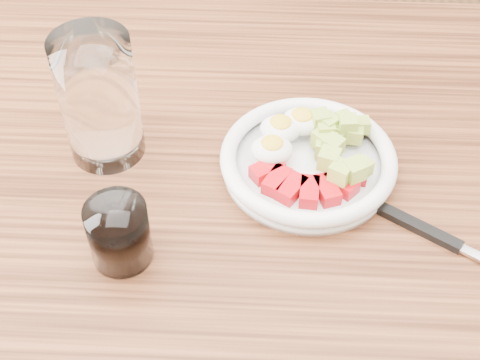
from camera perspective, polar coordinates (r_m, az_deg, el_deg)
dining_table at (r=0.88m, az=0.62°, el=-6.30°), size 1.50×0.90×0.77m
bowl at (r=0.83m, az=5.85°, el=1.96°), size 0.22×0.22×0.06m
fork at (r=0.79m, az=16.91°, el=-4.84°), size 0.19×0.13×0.01m
water_glass at (r=0.82m, az=-11.93°, el=6.79°), size 0.09×0.09×0.17m
coffee_glass at (r=0.73m, az=-10.28°, el=-4.52°), size 0.07×0.07×0.08m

